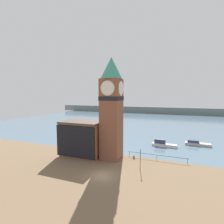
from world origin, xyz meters
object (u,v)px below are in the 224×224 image
at_px(clock_tower, 111,106).
at_px(lamp_post, 140,155).
at_px(mooring_bollard_near, 134,157).
at_px(boat_far, 197,143).
at_px(boat_near, 163,144).
at_px(pier_building, 83,138).

xyz_separation_m(clock_tower, lamp_post, (7.37, -3.50, -8.97)).
height_order(mooring_bollard_near, lamp_post, lamp_post).
bearing_deg(mooring_bollard_near, boat_far, 50.26).
distance_m(boat_near, mooring_bollard_near, 13.24).
distance_m(boat_far, lamp_post, 24.92).
height_order(clock_tower, mooring_bollard_near, clock_tower).
height_order(boat_near, boat_far, boat_near).
bearing_deg(mooring_bollard_near, lamp_post, -63.53).
bearing_deg(mooring_bollard_near, clock_tower, -161.07).
bearing_deg(boat_near, pier_building, -137.24).
distance_m(pier_building, boat_near, 22.56).
bearing_deg(boat_far, clock_tower, -133.03).
xyz_separation_m(mooring_bollard_near, lamp_post, (2.56, -5.15, 2.55)).
distance_m(boat_far, mooring_bollard_near, 21.92).
bearing_deg(boat_near, mooring_bollard_near, -110.02).
bearing_deg(boat_near, boat_far, 30.47).
distance_m(pier_building, mooring_bollard_near, 12.70).
height_order(clock_tower, pier_building, clock_tower).
height_order(boat_near, mooring_bollard_near, boat_near).
bearing_deg(boat_near, clock_tower, -122.85).
xyz_separation_m(clock_tower, boat_far, (18.81, 18.50, -11.38)).
bearing_deg(pier_building, clock_tower, 3.73).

